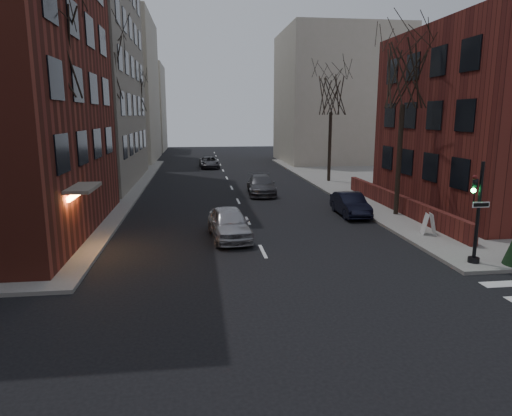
{
  "coord_description": "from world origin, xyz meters",
  "views": [
    {
      "loc": [
        -2.77,
        -7.01,
        5.88
      ],
      "look_at": [
        -0.33,
        11.79,
        2.0
      ],
      "focal_mm": 32.0,
      "sensor_mm": 36.0,
      "label": 1
    }
  ],
  "objects_px": {
    "tree_right_b": "(331,95)",
    "car_lane_silver": "(229,223)",
    "traffic_signal": "(476,219)",
    "parked_sedan": "(350,204)",
    "car_lane_far": "(209,162)",
    "tree_left_b": "(105,69)",
    "tree_left_c": "(133,93)",
    "tree_right_a": "(404,76)",
    "sandwich_board": "(429,224)",
    "streetlamp_near": "(107,142)",
    "streetlamp_far": "(144,131)",
    "tree_left_a": "(50,52)",
    "car_lane_gray": "(261,185)"
  },
  "relations": [
    {
      "from": "tree_right_b",
      "to": "car_lane_silver",
      "type": "xyz_separation_m",
      "value": [
        -10.11,
        -17.65,
        -6.83
      ]
    },
    {
      "from": "traffic_signal",
      "to": "parked_sedan",
      "type": "bearing_deg",
      "value": 100.27
    },
    {
      "from": "parked_sedan",
      "to": "car_lane_far",
      "type": "bearing_deg",
      "value": 107.25
    },
    {
      "from": "traffic_signal",
      "to": "tree_left_b",
      "type": "relative_size",
      "value": 0.37
    },
    {
      "from": "tree_left_b",
      "to": "tree_left_c",
      "type": "height_order",
      "value": "tree_left_b"
    },
    {
      "from": "tree_right_a",
      "to": "tree_left_c",
      "type": "bearing_deg",
      "value": 128.66
    },
    {
      "from": "tree_right_a",
      "to": "car_lane_far",
      "type": "bearing_deg",
      "value": 110.98
    },
    {
      "from": "sandwich_board",
      "to": "tree_right_a",
      "type": "bearing_deg",
      "value": 96.54
    },
    {
      "from": "tree_left_b",
      "to": "tree_right_b",
      "type": "distance_m",
      "value": 18.64
    },
    {
      "from": "traffic_signal",
      "to": "streetlamp_near",
      "type": "xyz_separation_m",
      "value": [
        -16.14,
        13.01,
        2.33
      ]
    },
    {
      "from": "tree_right_b",
      "to": "sandwich_board",
      "type": "relative_size",
      "value": 8.9
    },
    {
      "from": "tree_left_c",
      "to": "streetlamp_far",
      "type": "bearing_deg",
      "value": 73.3
    },
    {
      "from": "tree_left_a",
      "to": "streetlamp_far",
      "type": "xyz_separation_m",
      "value": [
        0.6,
        28.0,
        -4.23
      ]
    },
    {
      "from": "car_lane_far",
      "to": "sandwich_board",
      "type": "height_order",
      "value": "car_lane_far"
    },
    {
      "from": "tree_right_b",
      "to": "car_lane_gray",
      "type": "height_order",
      "value": "tree_right_b"
    },
    {
      "from": "tree_left_a",
      "to": "tree_right_a",
      "type": "distance_m",
      "value": 18.05
    },
    {
      "from": "parked_sedan",
      "to": "car_lane_silver",
      "type": "distance_m",
      "value": 8.62
    },
    {
      "from": "tree_left_c",
      "to": "parked_sedan",
      "type": "relative_size",
      "value": 2.39
    },
    {
      "from": "tree_left_a",
      "to": "car_lane_gray",
      "type": "height_order",
      "value": "tree_left_a"
    },
    {
      "from": "tree_left_c",
      "to": "sandwich_board",
      "type": "bearing_deg",
      "value": -57.11
    },
    {
      "from": "traffic_signal",
      "to": "streetlamp_near",
      "type": "bearing_deg",
      "value": 141.13
    },
    {
      "from": "tree_left_b",
      "to": "streetlamp_far",
      "type": "distance_m",
      "value": 16.68
    },
    {
      "from": "parked_sedan",
      "to": "sandwich_board",
      "type": "relative_size",
      "value": 3.95
    },
    {
      "from": "traffic_signal",
      "to": "tree_left_a",
      "type": "bearing_deg",
      "value": 163.35
    },
    {
      "from": "car_lane_gray",
      "to": "car_lane_far",
      "type": "relative_size",
      "value": 1.08
    },
    {
      "from": "tree_right_a",
      "to": "parked_sedan",
      "type": "bearing_deg",
      "value": 167.28
    },
    {
      "from": "parked_sedan",
      "to": "car_lane_gray",
      "type": "distance_m",
      "value": 8.99
    },
    {
      "from": "streetlamp_near",
      "to": "streetlamp_far",
      "type": "height_order",
      "value": "same"
    },
    {
      "from": "parked_sedan",
      "to": "car_lane_silver",
      "type": "xyz_separation_m",
      "value": [
        -7.51,
        -4.23,
        0.09
      ]
    },
    {
      "from": "tree_left_a",
      "to": "car_lane_gray",
      "type": "xyz_separation_m",
      "value": [
        10.76,
        12.51,
        -7.76
      ]
    },
    {
      "from": "tree_left_c",
      "to": "tree_right_a",
      "type": "relative_size",
      "value": 1.0
    },
    {
      "from": "tree_right_a",
      "to": "car_lane_silver",
      "type": "height_order",
      "value": "tree_right_a"
    },
    {
      "from": "tree_left_a",
      "to": "parked_sedan",
      "type": "distance_m",
      "value": 17.52
    },
    {
      "from": "tree_left_b",
      "to": "tree_left_c",
      "type": "bearing_deg",
      "value": 90.0
    },
    {
      "from": "car_lane_far",
      "to": "streetlamp_far",
      "type": "bearing_deg",
      "value": -162.0
    },
    {
      "from": "traffic_signal",
      "to": "tree_left_b",
      "type": "distance_m",
      "value": 24.87
    },
    {
      "from": "traffic_signal",
      "to": "streetlamp_near",
      "type": "distance_m",
      "value": 20.86
    },
    {
      "from": "streetlamp_far",
      "to": "car_lane_far",
      "type": "distance_m",
      "value": 8.12
    },
    {
      "from": "tree_left_b",
      "to": "tree_right_b",
      "type": "bearing_deg",
      "value": 18.82
    },
    {
      "from": "traffic_signal",
      "to": "tree_left_a",
      "type": "xyz_separation_m",
      "value": [
        -16.74,
        5.01,
        6.56
      ]
    },
    {
      "from": "tree_left_b",
      "to": "streetlamp_far",
      "type": "relative_size",
      "value": 1.72
    },
    {
      "from": "tree_right_a",
      "to": "sandwich_board",
      "type": "distance_m",
      "value": 8.69
    },
    {
      "from": "car_lane_gray",
      "to": "sandwich_board",
      "type": "distance_m",
      "value": 14.61
    },
    {
      "from": "tree_left_b",
      "to": "tree_right_b",
      "type": "height_order",
      "value": "tree_left_b"
    },
    {
      "from": "tree_left_c",
      "to": "car_lane_far",
      "type": "relative_size",
      "value": 2.14
    },
    {
      "from": "tree_right_a",
      "to": "tree_right_b",
      "type": "distance_m",
      "value": 14.01
    },
    {
      "from": "car_lane_gray",
      "to": "streetlamp_near",
      "type": "bearing_deg",
      "value": -152.9
    },
    {
      "from": "car_lane_gray",
      "to": "sandwich_board",
      "type": "height_order",
      "value": "car_lane_gray"
    },
    {
      "from": "tree_left_a",
      "to": "streetlamp_near",
      "type": "xyz_separation_m",
      "value": [
        0.6,
        8.0,
        -4.23
      ]
    },
    {
      "from": "tree_right_b",
      "to": "parked_sedan",
      "type": "relative_size",
      "value": 2.26
    }
  ]
}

